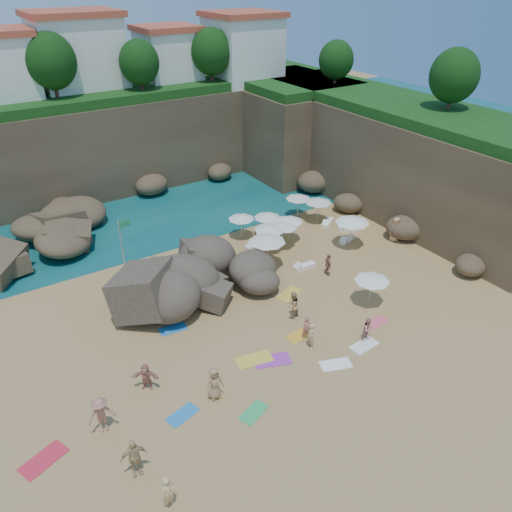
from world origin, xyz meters
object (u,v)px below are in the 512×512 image
parasol_0 (267,216)px  parasol_2 (241,217)px  rock_outcrop (196,289)px  flag_pole (123,240)px  person_stand_3 (328,264)px  person_stand_0 (169,493)px  person_stand_6 (311,336)px  person_stand_5 (139,290)px  person_stand_1 (293,305)px  parasol_1 (298,197)px  lounger_0 (209,294)px  person_stand_4 (395,229)px  person_stand_2 (206,255)px

parasol_0 → parasol_2: 1.97m
rock_outcrop → flag_pole: flag_pole is taller
flag_pole → person_stand_3: flag_pole is taller
flag_pole → person_stand_3: size_ratio=2.53×
parasol_0 → person_stand_0: parasol_0 is taller
person_stand_6 → rock_outcrop: bearing=-159.8°
person_stand_0 → person_stand_5: size_ratio=1.03×
flag_pole → person_stand_0: (-4.63, -17.20, -1.76)m
person_stand_0 → person_stand_1: (11.16, 7.16, 0.06)m
rock_outcrop → parasol_0: (7.95, 3.50, 1.78)m
parasol_2 → person_stand_6: (-3.49, -12.99, -0.96)m
rock_outcrop → parasol_2: (6.22, 4.45, 1.74)m
rock_outcrop → person_stand_6: 9.00m
flag_pole → person_stand_6: size_ratio=2.62×
person_stand_3 → person_stand_0: bearing=142.3°
parasol_1 → person_stand_5: size_ratio=1.29×
lounger_0 → person_stand_6: bearing=-84.5°
parasol_1 → person_stand_4: (3.68, -7.35, -0.83)m
person_stand_0 → person_stand_1: person_stand_1 is taller
parasol_2 → person_stand_3: (2.12, -7.75, -0.93)m
person_stand_1 → person_stand_6: person_stand_1 is taller
flag_pole → person_stand_0: 17.90m
person_stand_1 → parasol_2: bearing=-117.0°
lounger_0 → person_stand_3: 8.28m
person_stand_1 → person_stand_6: 2.81m
parasol_2 → lounger_0: parasol_2 is taller
lounger_0 → person_stand_6: (2.35, -7.42, 0.64)m
person_stand_5 → person_stand_6: size_ratio=1.03×
rock_outcrop → person_stand_5: size_ratio=4.84×
parasol_0 → person_stand_4: (7.79, -5.80, -0.82)m
person_stand_2 → person_stand_6: (0.66, -10.98, 0.03)m
person_stand_3 → person_stand_5: (-11.83, 4.00, -0.00)m
person_stand_1 → rock_outcrop: bearing=-71.4°
parasol_1 → rock_outcrop: bearing=-157.3°
parasol_0 → person_stand_5: (-11.44, -2.81, -0.99)m
rock_outcrop → parasol_2: size_ratio=3.86×
person_stand_6 → person_stand_5: bearing=-143.6°
person_stand_3 → parasol_0: bearing=24.4°
rock_outcrop → lounger_0: size_ratio=4.61×
parasol_2 → person_stand_6: parasol_2 is taller
rock_outcrop → parasol_1: bearing=22.7°
flag_pole → parasol_1: flag_pole is taller
parasol_2 → person_stand_3: bearing=-74.7°
parasol_0 → person_stand_5: size_ratio=1.29×
parasol_0 → person_stand_5: 11.82m
person_stand_2 → person_stand_5: person_stand_5 is taller
rock_outcrop → person_stand_4: size_ratio=4.02×
person_stand_0 → person_stand_6: person_stand_0 is taller
flag_pole → person_stand_0: flag_pole is taller
person_stand_5 → person_stand_6: (6.22, -9.24, -0.03)m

